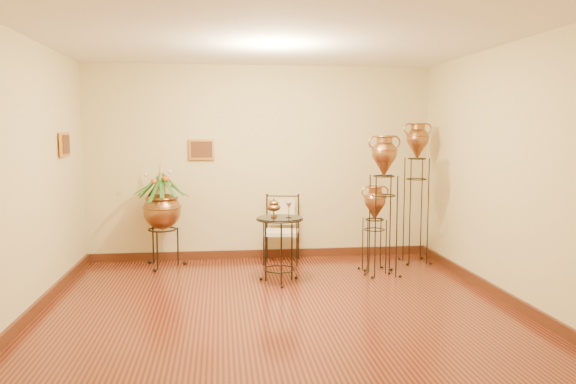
{
  "coord_description": "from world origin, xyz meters",
  "views": [
    {
      "loc": [
        -0.6,
        -5.64,
        1.86
      ],
      "look_at": [
        0.25,
        1.3,
        1.1
      ],
      "focal_mm": 35.0,
      "sensor_mm": 36.0,
      "label": 1
    }
  ],
  "objects": [
    {
      "name": "armchair",
      "position": [
        0.26,
        2.15,
        0.47
      ],
      "size": [
        0.61,
        0.59,
        0.94
      ],
      "rotation": [
        0.0,
        0.0,
        -0.19
      ],
      "color": "black",
      "rests_on": "ground"
    },
    {
      "name": "room_shell",
      "position": [
        -0.01,
        0.01,
        1.73
      ],
      "size": [
        5.02,
        5.02,
        2.81
      ],
      "color": "#D6C28A",
      "rests_on": "ground"
    },
    {
      "name": "amphora_short",
      "position": [
        1.42,
        1.47,
        0.58
      ],
      "size": [
        0.38,
        0.38,
        1.17
      ],
      "rotation": [
        0.0,
        0.0,
        0.08
      ],
      "color": "black",
      "rests_on": "ground"
    },
    {
      "name": "ground",
      "position": [
        0.0,
        0.0,
        0.0
      ],
      "size": [
        5.0,
        5.0,
        0.0
      ],
      "primitive_type": "plane",
      "color": "brown",
      "rests_on": "ground"
    },
    {
      "name": "amphora_tall",
      "position": [
        2.15,
        1.93,
        1.02
      ],
      "size": [
        0.5,
        0.5,
        2.0
      ],
      "rotation": [
        0.0,
        0.0,
        0.33
      ],
      "color": "black",
      "rests_on": "ground"
    },
    {
      "name": "planter_urn",
      "position": [
        -1.39,
        2.11,
        0.84
      ],
      "size": [
        0.97,
        0.97,
        1.51
      ],
      "rotation": [
        0.0,
        0.0,
        0.23
      ],
      "color": "black",
      "rests_on": "ground"
    },
    {
      "name": "amphora_mid",
      "position": [
        1.49,
        1.31,
        0.93
      ],
      "size": [
        0.54,
        0.54,
        1.83
      ],
      "rotation": [
        0.0,
        0.0,
        -0.4
      ],
      "color": "black",
      "rests_on": "ground"
    },
    {
      "name": "side_table",
      "position": [
        0.12,
        1.09,
        0.42
      ],
      "size": [
        0.66,
        0.66,
        1.03
      ],
      "rotation": [
        0.0,
        0.0,
        0.2
      ],
      "color": "black",
      "rests_on": "ground"
    }
  ]
}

